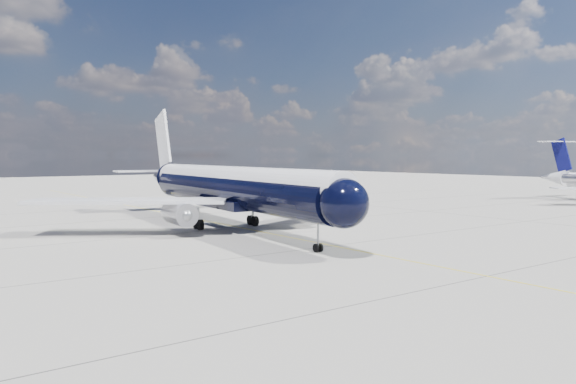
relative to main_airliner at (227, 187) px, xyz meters
name	(u,v)px	position (x,y,z in m)	size (l,w,h in m)	color
ground	(217,223)	(1.09, 4.01, -4.36)	(320.00, 320.00, 0.00)	gray
taxiway_centerline	(240,228)	(1.09, -0.99, -4.36)	(0.16, 160.00, 0.01)	yellow
main_airliner	(227,187)	(0.00, 0.00, 0.00)	(39.78, 48.68, 14.06)	black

